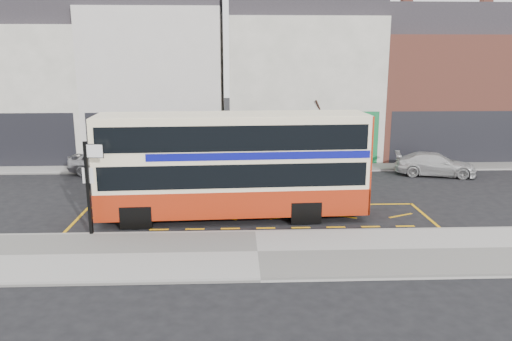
{
  "coord_description": "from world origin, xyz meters",
  "views": [
    {
      "loc": [
        -0.67,
        -17.46,
        6.34
      ],
      "look_at": [
        0.13,
        2.0,
        1.85
      ],
      "focal_mm": 35.0,
      "sensor_mm": 36.0,
      "label": 1
    }
  ],
  "objects_px": {
    "car_grey": "(242,163)",
    "street_tree_right": "(317,108)",
    "car_white": "(435,164)",
    "double_decker_bus": "(234,164)",
    "bus_stop_post": "(89,180)",
    "car_silver": "(108,162)"
  },
  "relations": [
    {
      "from": "double_decker_bus",
      "to": "car_grey",
      "type": "bearing_deg",
      "value": 84.17
    },
    {
      "from": "car_silver",
      "to": "car_grey",
      "type": "height_order",
      "value": "car_silver"
    },
    {
      "from": "street_tree_right",
      "to": "car_white",
      "type": "bearing_deg",
      "value": -28.36
    },
    {
      "from": "car_white",
      "to": "street_tree_right",
      "type": "height_order",
      "value": "street_tree_right"
    },
    {
      "from": "double_decker_bus",
      "to": "street_tree_right",
      "type": "relative_size",
      "value": 2.13
    },
    {
      "from": "car_grey",
      "to": "car_silver",
      "type": "bearing_deg",
      "value": 84.95
    },
    {
      "from": "bus_stop_post",
      "to": "car_grey",
      "type": "bearing_deg",
      "value": 65.67
    },
    {
      "from": "street_tree_right",
      "to": "car_silver",
      "type": "bearing_deg",
      "value": -168.65
    },
    {
      "from": "car_grey",
      "to": "street_tree_right",
      "type": "xyz_separation_m",
      "value": [
        4.43,
        2.4,
        2.76
      ]
    },
    {
      "from": "car_white",
      "to": "car_grey",
      "type": "bearing_deg",
      "value": 99.62
    },
    {
      "from": "car_white",
      "to": "double_decker_bus",
      "type": "bearing_deg",
      "value": 136.29
    },
    {
      "from": "double_decker_bus",
      "to": "car_white",
      "type": "xyz_separation_m",
      "value": [
        10.84,
        6.8,
        -1.58
      ]
    },
    {
      "from": "double_decker_bus",
      "to": "street_tree_right",
      "type": "bearing_deg",
      "value": 61.51
    },
    {
      "from": "double_decker_bus",
      "to": "car_silver",
      "type": "xyz_separation_m",
      "value": [
        -6.89,
        7.67,
        -1.47
      ]
    },
    {
      "from": "bus_stop_post",
      "to": "street_tree_right",
      "type": "distance_m",
      "value": 15.66
    },
    {
      "from": "double_decker_bus",
      "to": "car_grey",
      "type": "height_order",
      "value": "double_decker_bus"
    },
    {
      "from": "car_silver",
      "to": "car_grey",
      "type": "relative_size",
      "value": 1.13
    },
    {
      "from": "car_grey",
      "to": "car_white",
      "type": "distance_m",
      "value": 10.45
    },
    {
      "from": "bus_stop_post",
      "to": "car_grey",
      "type": "xyz_separation_m",
      "value": [
        5.45,
        9.69,
        -1.51
      ]
    },
    {
      "from": "bus_stop_post",
      "to": "car_grey",
      "type": "relative_size",
      "value": 0.9
    },
    {
      "from": "bus_stop_post",
      "to": "car_white",
      "type": "xyz_separation_m",
      "value": [
        15.87,
        8.86,
        -1.52
      ]
    },
    {
      "from": "double_decker_bus",
      "to": "car_white",
      "type": "bearing_deg",
      "value": 29.48
    }
  ]
}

